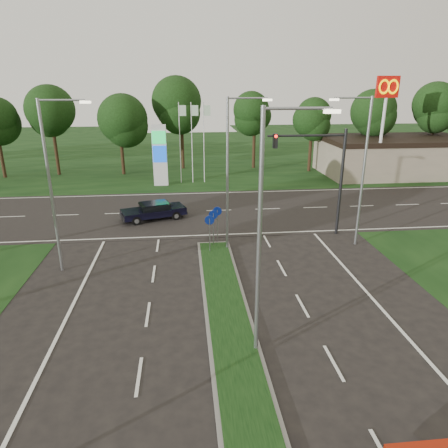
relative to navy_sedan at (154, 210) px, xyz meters
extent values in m
cube|color=black|center=(4.05, 32.64, -0.68)|extent=(160.00, 50.00, 0.02)
cube|color=black|center=(4.05, 1.64, -0.68)|extent=(160.00, 12.00, 0.02)
cube|color=slate|center=(4.05, -18.36, -0.62)|extent=(2.00, 26.00, 0.12)
cube|color=gray|center=(26.05, 13.64, 1.32)|extent=(16.00, 9.00, 4.00)
cylinder|color=gray|center=(4.85, -16.36, 3.82)|extent=(0.16, 0.16, 9.00)
cylinder|color=gray|center=(5.95, -16.36, 8.22)|extent=(2.20, 0.10, 0.10)
cube|color=#FFF2CC|center=(7.05, -16.36, 8.12)|extent=(0.50, 0.22, 0.12)
cylinder|color=gray|center=(4.85, -6.36, 3.82)|extent=(0.16, 0.16, 9.00)
cylinder|color=gray|center=(5.95, -6.36, 8.22)|extent=(2.20, 0.10, 0.10)
cube|color=#FFF2CC|center=(7.05, -6.36, 8.12)|extent=(0.50, 0.22, 0.12)
cylinder|color=gray|center=(-4.45, -8.36, 3.82)|extent=(0.16, 0.16, 9.00)
cylinder|color=gray|center=(-3.35, -8.36, 8.22)|extent=(2.20, 0.10, 0.10)
cube|color=#FFF2CC|center=(-2.25, -8.36, 8.12)|extent=(0.50, 0.22, 0.12)
cylinder|color=gray|center=(13.05, -6.36, 3.82)|extent=(0.16, 0.16, 9.00)
cylinder|color=gray|center=(11.95, -6.36, 8.22)|extent=(2.20, 0.10, 0.10)
cube|color=#FFF2CC|center=(10.85, -6.36, 8.12)|extent=(0.50, 0.22, 0.12)
cylinder|color=black|center=(12.55, -4.36, 2.82)|extent=(0.20, 0.20, 7.00)
cylinder|color=black|center=(10.05, -4.36, 5.92)|extent=(5.00, 0.14, 0.14)
cube|color=black|center=(8.05, -4.36, 5.62)|extent=(0.28, 0.28, 0.90)
sphere|color=#FF190C|center=(8.05, -4.54, 5.92)|extent=(0.20, 0.20, 0.20)
cylinder|color=gray|center=(3.75, -6.86, 0.42)|extent=(0.06, 0.06, 2.20)
cylinder|color=#0C26A5|center=(3.75, -6.86, 1.42)|extent=(0.56, 0.04, 0.56)
cylinder|color=gray|center=(4.05, -5.86, 0.42)|extent=(0.06, 0.06, 2.20)
cylinder|color=#0C26A5|center=(4.05, -5.86, 1.42)|extent=(0.56, 0.04, 0.56)
cylinder|color=gray|center=(4.35, -5.16, 0.42)|extent=(0.06, 0.06, 2.20)
cylinder|color=#0C26A5|center=(4.35, -5.16, 1.42)|extent=(0.56, 0.04, 0.56)
cube|color=silver|center=(0.05, 10.64, 2.32)|extent=(1.40, 0.30, 6.00)
cube|color=#0CA53F|center=(0.05, 10.46, 4.12)|extent=(1.30, 0.08, 1.20)
cube|color=#0C3FBF|center=(0.05, 10.46, 2.52)|extent=(1.30, 0.08, 1.60)
cylinder|color=silver|center=(2.05, 11.64, 3.32)|extent=(0.08, 0.08, 8.00)
cube|color=#B2D8B2|center=(2.40, 11.64, 6.52)|extent=(0.70, 0.02, 1.00)
cylinder|color=silver|center=(3.25, 11.64, 3.32)|extent=(0.08, 0.08, 8.00)
cube|color=#B2D8B2|center=(3.60, 11.64, 6.52)|extent=(0.70, 0.02, 1.00)
cylinder|color=silver|center=(4.45, 11.64, 3.32)|extent=(0.08, 0.08, 8.00)
cube|color=#B2D8B2|center=(4.80, 11.64, 6.52)|extent=(0.70, 0.02, 1.00)
cylinder|color=silver|center=(22.05, 9.64, 4.32)|extent=(0.30, 0.30, 10.00)
cube|color=#BF0C07|center=(22.05, 9.64, 8.72)|extent=(2.20, 0.35, 2.00)
torus|color=#FFC600|center=(21.60, 9.42, 8.72)|extent=(1.06, 0.16, 1.06)
torus|color=#FFC600|center=(22.50, 9.42, 8.72)|extent=(1.06, 0.16, 1.06)
cylinder|color=black|center=(4.05, 17.64, 1.52)|extent=(0.36, 0.36, 4.40)
sphere|color=black|center=(4.05, 17.64, 5.82)|extent=(6.00, 6.00, 6.00)
sphere|color=black|center=(4.35, 17.44, 6.82)|extent=(4.80, 4.80, 4.80)
cube|color=black|center=(-0.02, -0.01, -0.11)|extent=(5.00, 3.22, 0.47)
cube|color=black|center=(0.07, 0.02, 0.35)|extent=(2.43, 2.16, 0.44)
cube|color=black|center=(0.07, 0.02, 0.57)|extent=(2.05, 1.95, 0.04)
cylinder|color=black|center=(-1.17, -1.29, -0.36)|extent=(0.69, 0.40, 0.65)
cylinder|color=black|center=(-1.70, 0.37, -0.36)|extent=(0.69, 0.40, 0.65)
cylinder|color=black|center=(1.66, -0.38, -0.36)|extent=(0.69, 0.40, 0.65)
cylinder|color=black|center=(1.13, 1.27, -0.36)|extent=(0.69, 0.40, 0.65)
camera|label=1|loc=(2.34, -28.94, 8.91)|focal=32.00mm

